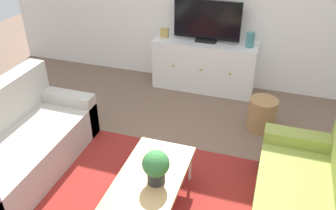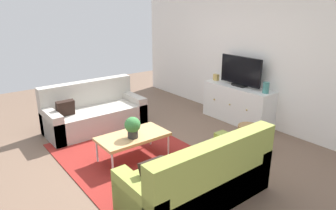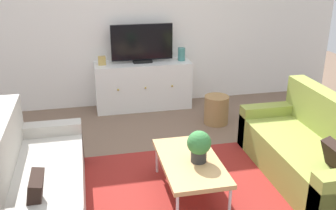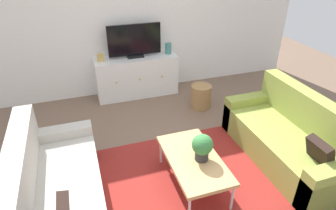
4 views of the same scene
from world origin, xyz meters
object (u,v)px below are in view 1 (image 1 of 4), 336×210
coffee_table (150,179)px  mantel_clock (165,33)px  couch_left_side (12,149)px  glass_vase (250,40)px  flat_screen_tv (207,21)px  potted_plant (156,166)px  tv_console (204,65)px  wicker_basket (262,114)px

coffee_table → mantel_clock: 2.56m
couch_left_side → glass_vase: (2.02, 2.37, 0.53)m
couch_left_side → flat_screen_tv: 2.88m
potted_plant → glass_vase: 2.53m
potted_plant → tv_console: size_ratio=0.22×
mantel_clock → wicker_basket: size_ratio=0.33×
flat_screen_tv → wicker_basket: flat_screen_tv is taller
mantel_clock → wicker_basket: (1.50, -0.81, -0.58)m
potted_plant → flat_screen_tv: (-0.15, 2.50, 0.43)m
couch_left_side → potted_plant: size_ratio=5.68×
glass_vase → coffee_table: bearing=-102.1°
couch_left_side → mantel_clock: size_ratio=13.59×
flat_screen_tv → wicker_basket: (0.90, -0.83, -0.80)m
coffee_table → tv_console: bearing=91.8°
tv_console → mantel_clock: 0.73m
flat_screen_tv → mantel_clock: size_ratio=7.02×
couch_left_side → tv_console: bearing=59.0°
mantel_clock → flat_screen_tv: bearing=1.9°
mantel_clock → couch_left_side: bearing=-109.2°
coffee_table → glass_vase: (0.52, 2.43, 0.45)m
mantel_clock → coffee_table: bearing=-74.5°
wicker_basket → flat_screen_tv: bearing=137.5°
tv_console → wicker_basket: 1.22m
couch_left_side → flat_screen_tv: bearing=59.2°
potted_plant → mantel_clock: (-0.75, 2.48, 0.22)m
potted_plant → mantel_clock: 2.60m
flat_screen_tv → wicker_basket: bearing=-42.5°
coffee_table → tv_console: size_ratio=0.71×
glass_vase → wicker_basket: 1.06m
potted_plant → wicker_basket: 1.87m
glass_vase → flat_screen_tv: bearing=178.1°
couch_left_side → flat_screen_tv: (1.43, 2.39, 0.72)m
potted_plant → glass_vase: (0.45, 2.48, 0.25)m
couch_left_side → potted_plant: 1.60m
tv_console → flat_screen_tv: (0.00, 0.02, 0.64)m
tv_console → glass_vase: size_ratio=7.32×
couch_left_side → mantel_clock: bearing=70.8°
potted_plant → tv_console: (-0.15, 2.48, -0.21)m
wicker_basket → tv_console: bearing=138.2°
potted_plant → wicker_basket: bearing=65.6°
mantel_clock → glass_vase: bearing=0.0°
coffee_table → potted_plant: bearing=-30.2°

